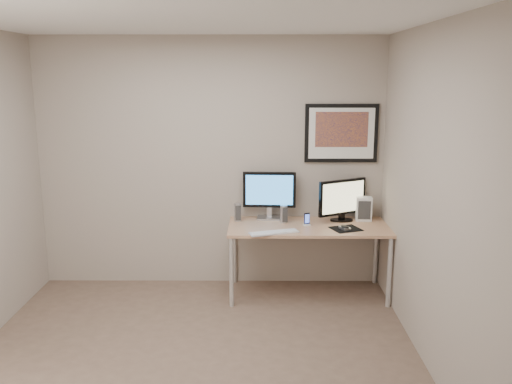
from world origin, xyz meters
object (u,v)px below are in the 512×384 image
speaker_right (284,214)px  keyboard (274,232)px  desk (308,232)px  fan_unit (364,209)px  monitor_large (269,193)px  speaker_left (238,212)px  phone_dock (307,219)px  monitor_tv (342,199)px  framed_art (341,133)px

speaker_right → keyboard: bearing=-124.3°
desk → fan_unit: (0.59, 0.20, 0.19)m
monitor_large → speaker_left: monitor_large is taller
speaker_right → keyboard: (-0.11, -0.38, -0.08)m
desk → monitor_large: (-0.39, 0.25, 0.34)m
speaker_left → phone_dock: (0.70, -0.17, -0.03)m
monitor_tv → speaker_left: monitor_tv is taller
speaker_right → keyboard: size_ratio=0.38×
monitor_large → phone_dock: (0.37, -0.25, -0.21)m
monitor_tv → keyboard: bearing=-175.9°
monitor_large → keyboard: 0.59m
framed_art → speaker_left: 1.34m
monitor_tv → speaker_left: bearing=151.9°
framed_art → phone_dock: size_ratio=5.78×
monitor_tv → fan_unit: bearing=-19.4°
speaker_left → speaker_right: 0.48m
monitor_large → speaker_right: monitor_large is taller
desk → phone_dock: size_ratio=12.33×
fan_unit → speaker_left: bearing=-174.3°
speaker_right → desk: bearing=-41.3°
speaker_right → speaker_left: bearing=153.6°
fan_unit → monitor_tv: bearing=-167.2°
keyboard → fan_unit: size_ratio=1.95×
framed_art → fan_unit: bearing=-28.9°
fan_unit → phone_dock: bearing=-157.3°
phone_dock → fan_unit: fan_unit is taller
speaker_right → phone_dock: size_ratio=1.40×
framed_art → speaker_right: size_ratio=4.14×
keyboard → monitor_tv: bearing=13.6°
monitor_tv → speaker_right: monitor_tv is taller
monitor_large → speaker_right: (0.14, -0.15, -0.19)m
monitor_tv → keyboard: monitor_tv is taller
monitor_large → keyboard: size_ratio=1.15×
speaker_left → speaker_right: speaker_left is taller
fan_unit → speaker_right: bearing=-169.0°
desk → fan_unit: 0.65m
speaker_left → desk: bearing=-25.7°
framed_art → monitor_large: framed_art is taller
phone_dock → fan_unit: (0.60, 0.20, 0.06)m
speaker_left → fan_unit: fan_unit is taller
speaker_left → keyboard: (0.36, -0.45, -0.08)m
speaker_right → monitor_large: bearing=116.1°
framed_art → monitor_large: 0.96m
keyboard → speaker_left: bearing=110.9°
monitor_large → keyboard: (0.04, -0.53, -0.27)m
speaker_left → framed_art: bearing=-3.7°
monitor_large → speaker_left: (-0.33, -0.08, -0.19)m
keyboard → fan_unit: bearing=8.6°
speaker_right → monitor_tv: bearing=-12.4°
framed_art → phone_dock: (-0.37, -0.33, -0.83)m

